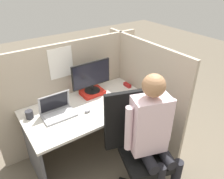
% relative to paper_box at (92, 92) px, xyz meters
% --- Properties ---
extents(ground_plane, '(12.00, 12.00, 0.00)m').
position_rel_paper_box_xyz_m(ground_plane, '(-0.17, -0.60, -0.78)').
color(ground_plane, '#665B4C').
extents(cubicle_panel_back, '(1.96, 0.05, 1.41)m').
position_rel_paper_box_xyz_m(cubicle_panel_back, '(-0.18, 0.20, -0.07)').
color(cubicle_panel_back, tan).
rests_on(cubicle_panel_back, ground).
extents(cubicle_panel_right, '(0.04, 1.43, 1.41)m').
position_rel_paper_box_xyz_m(cubicle_panel_right, '(0.58, -0.29, -0.07)').
color(cubicle_panel_right, tan).
rests_on(cubicle_panel_right, ground).
extents(desk, '(1.46, 0.78, 0.75)m').
position_rel_paper_box_xyz_m(desk, '(-0.17, -0.21, -0.21)').
color(desk, beige).
rests_on(desk, ground).
extents(paper_box, '(0.28, 0.20, 0.05)m').
position_rel_paper_box_xyz_m(paper_box, '(0.00, 0.00, 0.00)').
color(paper_box, red).
rests_on(paper_box, desk).
extents(monitor, '(0.51, 0.19, 0.38)m').
position_rel_paper_box_xyz_m(monitor, '(0.00, 0.00, 0.23)').
color(monitor, black).
rests_on(monitor, paper_box).
extents(laptop, '(0.35, 0.23, 0.24)m').
position_rel_paper_box_xyz_m(laptop, '(-0.53, -0.16, 0.02)').
color(laptop, '#99999E').
rests_on(laptop, desk).
extents(mouse, '(0.07, 0.04, 0.03)m').
position_rel_paper_box_xyz_m(mouse, '(-0.24, -0.31, -0.01)').
color(mouse, gray).
rests_on(mouse, desk).
extents(stapler, '(0.05, 0.12, 0.04)m').
position_rel_paper_box_xyz_m(stapler, '(0.48, -0.09, -0.00)').
color(stapler, '#A31919').
rests_on(stapler, desk).
extents(carrot_toy, '(0.05, 0.16, 0.05)m').
position_rel_paper_box_xyz_m(carrot_toy, '(0.11, -0.50, 0.00)').
color(carrot_toy, orange).
rests_on(carrot_toy, desk).
extents(office_chair, '(0.59, 0.63, 1.15)m').
position_rel_paper_box_xyz_m(office_chair, '(0.00, -0.87, -0.19)').
color(office_chair, black).
rests_on(office_chair, ground).
extents(person, '(0.46, 0.47, 1.40)m').
position_rel_paper_box_xyz_m(person, '(0.05, -1.03, 0.04)').
color(person, black).
rests_on(person, ground).
extents(pen_cup, '(0.08, 0.08, 0.09)m').
position_rel_paper_box_xyz_m(pen_cup, '(-0.80, -0.05, 0.02)').
color(pen_cup, '#28282D').
rests_on(pen_cup, desk).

